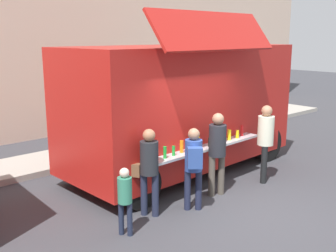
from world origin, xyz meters
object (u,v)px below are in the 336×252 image
trash_bin (221,117)px  customer_extra_browsing (265,137)px  child_near_queue (125,195)px  customer_mid_with_backpack (194,161)px  food_truck_main (182,104)px  customer_front_ordering (217,147)px  customer_rear_waiting (149,165)px

trash_bin → customer_extra_browsing: 5.33m
child_near_queue → trash_bin: bearing=-1.2°
child_near_queue → customer_mid_with_backpack: bearing=-33.2°
food_truck_main → customer_extra_browsing: food_truck_main is taller
customer_mid_with_backpack → customer_front_ordering: bearing=-36.9°
customer_front_ordering → child_near_queue: size_ratio=1.48×
trash_bin → customer_front_ordering: size_ratio=0.52×
customer_extra_browsing → child_near_queue: (-3.86, 0.01, -0.35)m
trash_bin → customer_extra_browsing: size_ratio=0.52×
customer_front_ordering → customer_extra_browsing: size_ratio=0.99×
customer_front_ordering → child_near_queue: customer_front_ordering is taller
customer_rear_waiting → child_near_queue: size_ratio=1.40×
food_truck_main → child_near_queue: (-3.02, -1.80, -0.95)m
food_truck_main → customer_mid_with_backpack: 2.47m
customer_rear_waiting → customer_front_ordering: bearing=-39.0°
customer_rear_waiting → child_near_queue: 0.89m
food_truck_main → child_near_queue: size_ratio=5.04×
customer_extra_browsing → child_near_queue: bearing=56.4°
customer_mid_with_backpack → child_near_queue: (-1.54, 0.06, -0.28)m
trash_bin → food_truck_main: bearing=-150.8°
food_truck_main → customer_rear_waiting: (-2.25, -1.47, -0.68)m
customer_mid_with_backpack → customer_rear_waiting: customer_rear_waiting is taller
customer_mid_with_backpack → customer_extra_browsing: customer_extra_browsing is taller
child_near_queue → customer_front_ordering: bearing=-27.4°
trash_bin → customer_extra_browsing: customer_extra_browsing is taller
customer_front_ordering → child_near_queue: 2.47m
food_truck_main → customer_front_ordering: size_ratio=3.39×
customer_mid_with_backpack → child_near_queue: 1.56m
customer_extra_browsing → trash_bin: bearing=-72.1°
food_truck_main → customer_mid_with_backpack: size_ratio=3.70×
customer_front_ordering → customer_mid_with_backpack: size_ratio=1.09×
food_truck_main → customer_extra_browsing: (0.84, -1.81, -0.60)m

